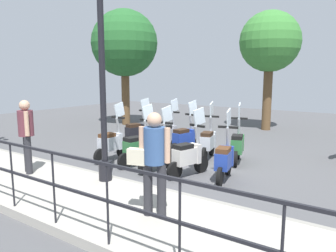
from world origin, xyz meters
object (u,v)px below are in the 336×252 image
Objects in this scene: pedestrian_with_bag at (153,156)px; scooter_near_3 at (138,147)px; scooter_far_2 at (185,138)px; scooter_near_4 at (111,143)px; scooter_near_1 at (188,155)px; scooter_far_1 at (208,141)px; scooter_near_0 at (225,159)px; scooter_far_0 at (237,145)px; scooter_far_4 at (137,132)px; pedestrian_distant at (26,131)px; scooter_near_2 at (157,151)px; lamp_post_near at (102,77)px; tree_distant at (270,43)px; scooter_far_3 at (168,134)px; tree_large at (125,44)px.

pedestrian_with_bag is 3.33m from scooter_near_3.
scooter_far_2 is (4.01, 1.90, -0.60)m from pedestrian_with_bag.
scooter_near_4 is 1.00× the size of scooter_far_2.
scooter_far_1 is (1.62, 0.34, 0.00)m from scooter_near_1.
scooter_near_0 is 3.17m from scooter_near_4.
scooter_far_0 is at bearing -99.09° from scooter_far_1.
scooter_near_1 is 1.00× the size of scooter_far_4.
pedestrian_distant is 3.84m from scooter_far_4.
scooter_far_0 is 1.00× the size of scooter_far_4.
scooter_far_2 is at bearing -0.03° from scooter_near_3.
scooter_far_1 is (-0.06, 0.81, 0.00)m from scooter_far_0.
scooter_near_2 is 1.72m from scooter_far_2.
lamp_post_near is 8.82m from tree_distant.
scooter_far_1 is at bearing 27.35° from scooter_near_1.
pedestrian_with_bag reaches higher than scooter_far_1.
scooter_far_4 is (1.64, 0.48, 0.00)m from scooter_near_4.
scooter_near_0 is 1.00× the size of scooter_near_2.
scooter_near_2 is 1.00× the size of scooter_far_4.
scooter_near_2 is at bearing -7.54° from lamp_post_near.
scooter_near_4 is at bearing -164.18° from pedestrian_distant.
scooter_near_2 and scooter_far_4 have the same top height.
scooter_near_1 is 1.00× the size of scooter_far_3.
scooter_near_0 is 2.38m from scooter_far_2.
tree_large reaches higher than tree_distant.
scooter_far_4 is at bearing 55.85° from scooter_near_0.
pedestrian_distant is at bearing -165.38° from scooter_far_4.
scooter_far_3 is at bearing -124.84° from tree_large.
scooter_far_2 is (1.64, -1.27, 0.00)m from scooter_near_4.
tree_large is at bearing 110.83° from tree_distant.
scooter_near_2 is (1.52, -0.20, -1.74)m from lamp_post_near.
scooter_near_2 is at bearing 109.31° from scooter_near_1.
scooter_far_2 is at bearing 9.25° from pedestrian_with_bag.
pedestrian_with_bag is 0.31× the size of tree_large.
pedestrian_with_bag reaches higher than scooter_far_0.
tree_large reaches higher than scooter_near_0.
tree_large is at bearing 55.11° from scooter_near_2.
scooter_far_2 is (-5.50, 0.55, -3.02)m from tree_distant.
scooter_far_3 is at bearing -13.88° from scooter_near_4.
scooter_near_0 is 2.27m from scooter_near_3.
pedestrian_distant is 1.03× the size of scooter_near_4.
scooter_near_2 is at bearing -82.47° from scooter_near_3.
scooter_near_4 is 2.60m from scooter_far_1.
tree_large is 8.11m from scooter_far_0.
scooter_far_0 is at bearing -169.48° from tree_distant.
scooter_far_0 is (4.06, 0.34, -0.60)m from pedestrian_with_bag.
scooter_far_1 and scooter_far_4 have the same top height.
scooter_near_1 is 1.00× the size of scooter_near_3.
scooter_near_3 is at bearing 82.30° from scooter_near_0.
pedestrian_with_bag is at bearing -171.93° from tree_distant.
tree_distant is 3.09× the size of scooter_near_0.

